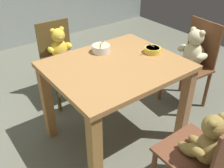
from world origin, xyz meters
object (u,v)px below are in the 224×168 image
at_px(teddy_chair_near_right, 192,56).
at_px(teddy_chair_near_front, 207,149).
at_px(porridge_bowl_white_far_center, 101,48).
at_px(dining_table, 116,80).
at_px(porridge_bowl_yellow_near_right, 153,50).
at_px(teddy_chair_far_center, 61,55).

bearing_deg(teddy_chair_near_right, teddy_chair_near_front, 47.32).
bearing_deg(porridge_bowl_white_far_center, dining_table, -97.63).
bearing_deg(porridge_bowl_yellow_near_right, dining_table, 176.45).
xyz_separation_m(teddy_chair_far_center, teddy_chair_near_right, (1.00, -0.87, 0.03)).
bearing_deg(teddy_chair_near_right, porridge_bowl_white_far_center, -11.91).
xyz_separation_m(teddy_chair_near_front, porridge_bowl_yellow_near_right, (0.34, 0.83, 0.25)).
bearing_deg(teddy_chair_near_right, dining_table, 3.26).
bearing_deg(porridge_bowl_yellow_near_right, teddy_chair_near_front, -112.46).
xyz_separation_m(teddy_chair_near_front, teddy_chair_near_right, (0.91, 0.83, 0.03)).
bearing_deg(dining_table, porridge_bowl_white_far_center, 82.37).
bearing_deg(teddy_chair_near_front, teddy_chair_near_right, -47.16).
distance_m(teddy_chair_near_front, porridge_bowl_yellow_near_right, 0.93).
bearing_deg(teddy_chair_near_right, teddy_chair_far_center, -35.99).
distance_m(dining_table, teddy_chair_near_front, 0.86).
relative_size(teddy_chair_near_right, porridge_bowl_white_far_center, 5.58).
bearing_deg(dining_table, teddy_chair_far_center, 94.31).
xyz_separation_m(dining_table, teddy_chair_near_right, (0.94, -0.03, -0.05)).
xyz_separation_m(dining_table, porridge_bowl_white_far_center, (0.03, 0.25, 0.18)).
distance_m(dining_table, teddy_chair_far_center, 0.85).
height_order(teddy_chair_near_front, teddy_chair_near_right, teddy_chair_near_right).
relative_size(dining_table, porridge_bowl_white_far_center, 6.45).
bearing_deg(teddy_chair_near_front, teddy_chair_far_center, 3.64).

